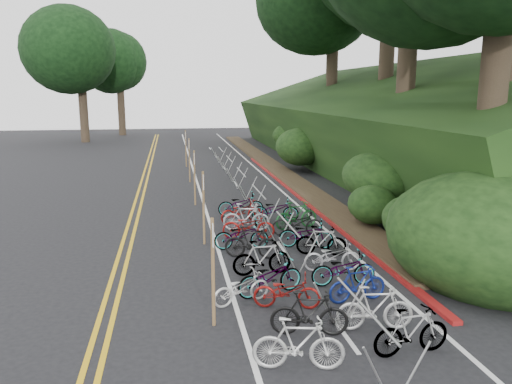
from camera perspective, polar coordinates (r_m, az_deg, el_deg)
ground at (r=12.39m, az=-7.13°, el=-12.87°), size 120.00×120.00×0.00m
road_markings at (r=22.01m, az=-6.74°, el=-2.00°), size 7.47×80.00×0.01m
red_curb at (r=24.60m, az=4.87°, el=-0.42°), size 0.25×28.00×0.10m
embankment at (r=33.24m, az=14.12°, el=6.73°), size 14.30×48.14×9.11m
bike_rack_front at (r=9.73m, az=12.21°, el=-14.42°), size 1.16×2.93×1.21m
bike_racks_rest at (r=24.89m, az=-1.71°, el=1.64°), size 1.14×23.00×1.17m
signpost_near at (r=10.90m, az=-4.95°, el=-8.31°), size 0.08×0.40×2.45m
signposts_rest at (r=25.57m, az=-7.37°, el=3.12°), size 0.08×18.40×2.50m
bike_front at (r=12.32m, az=-1.69°, el=-10.90°), size 1.02×1.60×0.80m
bike_valet at (r=15.46m, az=3.29°, el=-5.89°), size 3.25×13.59×1.05m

